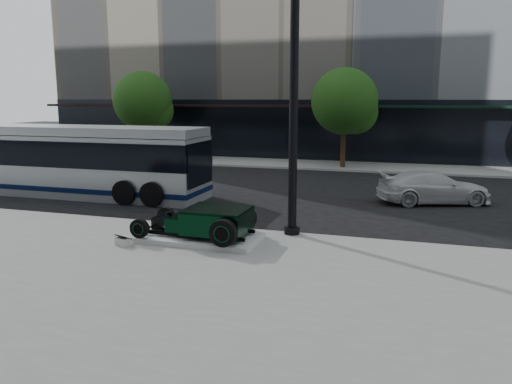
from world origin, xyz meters
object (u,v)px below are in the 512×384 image
(transit_bus, at_px, (71,160))
(white_sedan, at_px, (434,187))
(hot_rod, at_px, (210,221))
(lamppost, at_px, (294,102))

(transit_bus, xyz_separation_m, white_sedan, (14.82, 2.59, -0.86))
(hot_rod, distance_m, white_sedan, 10.05)
(lamppost, height_order, white_sedan, lamppost)
(lamppost, distance_m, white_sedan, 8.42)
(white_sedan, bearing_deg, hot_rod, 122.35)
(hot_rod, bearing_deg, transit_bus, 148.32)
(hot_rod, height_order, white_sedan, white_sedan)
(lamppost, bearing_deg, transit_bus, 159.80)
(hot_rod, relative_size, white_sedan, 0.74)
(hot_rod, xyz_separation_m, lamppost, (2.02, 1.41, 3.28))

